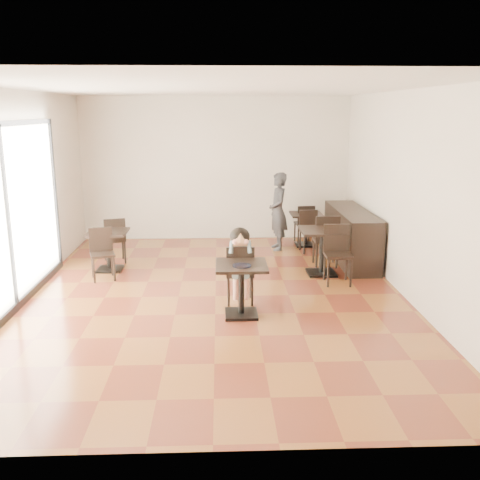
{
  "coord_description": "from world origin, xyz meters",
  "views": [
    {
      "loc": [
        0.08,
        -8.08,
        2.88
      ],
      "look_at": [
        0.38,
        -0.34,
        1.0
      ],
      "focal_mm": 40.0,
      "sensor_mm": 36.0,
      "label": 1
    }
  ],
  "objects_px": {
    "child_table": "(241,290)",
    "chair_left_a": "(114,240)",
    "chair_back_b": "(310,232)",
    "cafe_table_back": "(306,230)",
    "chair_left_b": "(102,255)",
    "child_chair": "(240,273)",
    "chair_mid_b": "(338,255)",
    "child": "(240,266)",
    "cafe_table_left": "(109,251)",
    "chair_back_a": "(304,224)",
    "cafe_table_mid": "(322,252)",
    "adult_patron": "(278,211)",
    "chair_mid_a": "(325,240)"
  },
  "relations": [
    {
      "from": "chair_mid_a",
      "to": "chair_left_a",
      "type": "relative_size",
      "value": 1.12
    },
    {
      "from": "child",
      "to": "cafe_table_back",
      "type": "xyz_separation_m",
      "value": [
        1.58,
        3.51,
        -0.23
      ]
    },
    {
      "from": "chair_mid_a",
      "to": "chair_left_b",
      "type": "relative_size",
      "value": 1.12
    },
    {
      "from": "cafe_table_mid",
      "to": "chair_mid_b",
      "type": "distance_m",
      "value": 0.58
    },
    {
      "from": "adult_patron",
      "to": "chair_mid_b",
      "type": "relative_size",
      "value": 1.64
    },
    {
      "from": "child_table",
      "to": "cafe_table_back",
      "type": "relative_size",
      "value": 1.08
    },
    {
      "from": "chair_mid_b",
      "to": "chair_back_b",
      "type": "height_order",
      "value": "chair_mid_b"
    },
    {
      "from": "cafe_table_back",
      "to": "cafe_table_mid",
      "type": "bearing_deg",
      "value": -91.32
    },
    {
      "from": "chair_mid_b",
      "to": "chair_back_a",
      "type": "distance_m",
      "value": 2.94
    },
    {
      "from": "cafe_table_mid",
      "to": "chair_mid_b",
      "type": "relative_size",
      "value": 0.83
    },
    {
      "from": "cafe_table_left",
      "to": "chair_mid_a",
      "type": "relative_size",
      "value": 0.74
    },
    {
      "from": "child",
      "to": "chair_left_a",
      "type": "bearing_deg",
      "value": 134.94
    },
    {
      "from": "chair_left_a",
      "to": "chair_back_a",
      "type": "xyz_separation_m",
      "value": [
        3.92,
        1.44,
        -0.02
      ]
    },
    {
      "from": "child_chair",
      "to": "chair_left_b",
      "type": "distance_m",
      "value": 2.65
    },
    {
      "from": "cafe_table_left",
      "to": "chair_mid_b",
      "type": "distance_m",
      "value": 4.15
    },
    {
      "from": "cafe_table_mid",
      "to": "chair_left_b",
      "type": "height_order",
      "value": "chair_left_b"
    },
    {
      "from": "chair_left_b",
      "to": "chair_mid_b",
      "type": "bearing_deg",
      "value": -22.84
    },
    {
      "from": "child_table",
      "to": "cafe_table_left",
      "type": "bearing_deg",
      "value": 134.94
    },
    {
      "from": "child_chair",
      "to": "chair_left_b",
      "type": "relative_size",
      "value": 1.04
    },
    {
      "from": "chair_mid_a",
      "to": "chair_left_a",
      "type": "height_order",
      "value": "chair_mid_a"
    },
    {
      "from": "child_chair",
      "to": "chair_mid_b",
      "type": "distance_m",
      "value": 1.9
    },
    {
      "from": "cafe_table_left",
      "to": "chair_mid_a",
      "type": "bearing_deg",
      "value": 2.11
    },
    {
      "from": "child_chair",
      "to": "cafe_table_left",
      "type": "height_order",
      "value": "child_chair"
    },
    {
      "from": "chair_left_a",
      "to": "chair_left_b",
      "type": "distance_m",
      "value": 1.1
    },
    {
      "from": "cafe_table_left",
      "to": "chair_mid_b",
      "type": "relative_size",
      "value": 0.74
    },
    {
      "from": "child_chair",
      "to": "adult_patron",
      "type": "height_order",
      "value": "adult_patron"
    },
    {
      "from": "cafe_table_mid",
      "to": "chair_back_b",
      "type": "bearing_deg",
      "value": 88.21
    },
    {
      "from": "chair_left_b",
      "to": "chair_back_a",
      "type": "bearing_deg",
      "value": 15.74
    },
    {
      "from": "chair_mid_a",
      "to": "chair_back_b",
      "type": "bearing_deg",
      "value": -81.72
    },
    {
      "from": "cafe_table_mid",
      "to": "chair_left_a",
      "type": "relative_size",
      "value": 0.93
    },
    {
      "from": "child_table",
      "to": "chair_back_b",
      "type": "relative_size",
      "value": 0.9
    },
    {
      "from": "child_table",
      "to": "child_chair",
      "type": "xyz_separation_m",
      "value": [
        0.0,
        0.55,
        0.08
      ]
    },
    {
      "from": "adult_patron",
      "to": "chair_mid_a",
      "type": "height_order",
      "value": "adult_patron"
    },
    {
      "from": "child_table",
      "to": "chair_back_b",
      "type": "bearing_deg",
      "value": 65.77
    },
    {
      "from": "adult_patron",
      "to": "chair_back_a",
      "type": "xyz_separation_m",
      "value": [
        0.65,
        0.58,
        -0.39
      ]
    },
    {
      "from": "cafe_table_left",
      "to": "chair_mid_a",
      "type": "xyz_separation_m",
      "value": [
        4.04,
        0.15,
        0.13
      ]
    },
    {
      "from": "child_chair",
      "to": "chair_left_a",
      "type": "distance_m",
      "value": 3.32
    },
    {
      "from": "child_chair",
      "to": "chair_mid_a",
      "type": "bearing_deg",
      "value": -131.09
    },
    {
      "from": "cafe_table_back",
      "to": "chair_left_b",
      "type": "distance_m",
      "value": 4.53
    },
    {
      "from": "cafe_table_left",
      "to": "chair_back_b",
      "type": "bearing_deg",
      "value": 16.47
    },
    {
      "from": "child_table",
      "to": "chair_left_a",
      "type": "relative_size",
      "value": 0.86
    },
    {
      "from": "cafe_table_back",
      "to": "chair_back_b",
      "type": "relative_size",
      "value": 0.83
    },
    {
      "from": "child_chair",
      "to": "chair_mid_a",
      "type": "xyz_separation_m",
      "value": [
        1.7,
        1.95,
        0.03
      ]
    },
    {
      "from": "chair_mid_b",
      "to": "chair_left_b",
      "type": "relative_size",
      "value": 1.12
    },
    {
      "from": "adult_patron",
      "to": "chair_back_a",
      "type": "distance_m",
      "value": 0.95
    },
    {
      "from": "chair_mid_a",
      "to": "chair_mid_b",
      "type": "xyz_separation_m",
      "value": [
        0.0,
        -1.1,
        0.0
      ]
    },
    {
      "from": "child",
      "to": "cafe_table_left",
      "type": "distance_m",
      "value": 2.96
    },
    {
      "from": "chair_mid_b",
      "to": "chair_back_b",
      "type": "relative_size",
      "value": 1.16
    },
    {
      "from": "cafe_table_back",
      "to": "child_table",
      "type": "bearing_deg",
      "value": -111.26
    },
    {
      "from": "child",
      "to": "chair_mid_a",
      "type": "height_order",
      "value": "child"
    }
  ]
}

